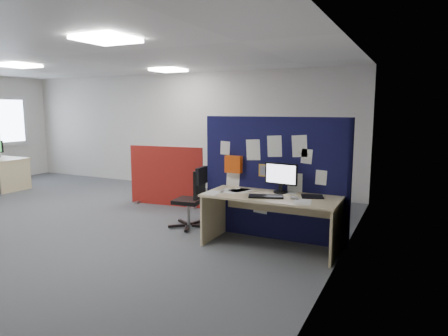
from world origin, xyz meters
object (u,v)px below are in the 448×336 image
at_px(monitor_main, 281,176).
at_px(main_desk, 272,207).
at_px(office_chair, 194,194).
at_px(red_divider, 166,177).
at_px(navy_divider, 273,179).

bearing_deg(monitor_main, main_desk, -103.60).
bearing_deg(office_chair, main_desk, -16.99).
height_order(main_desk, office_chair, office_chair).
relative_size(red_divider, office_chair, 1.59).
xyz_separation_m(main_desk, monitor_main, (0.06, 0.17, 0.40)).
bearing_deg(main_desk, navy_divider, 108.18).
height_order(red_divider, office_chair, red_divider).
distance_m(navy_divider, office_chair, 1.32).
xyz_separation_m(navy_divider, monitor_main, (0.18, -0.19, 0.08)).
bearing_deg(monitor_main, office_chair, -178.17).
distance_m(monitor_main, office_chair, 1.51).
bearing_deg(red_divider, main_desk, -33.18).
xyz_separation_m(main_desk, office_chair, (-1.39, 0.29, -0.01)).
bearing_deg(red_divider, navy_divider, -27.64).
bearing_deg(navy_divider, main_desk, -71.82).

